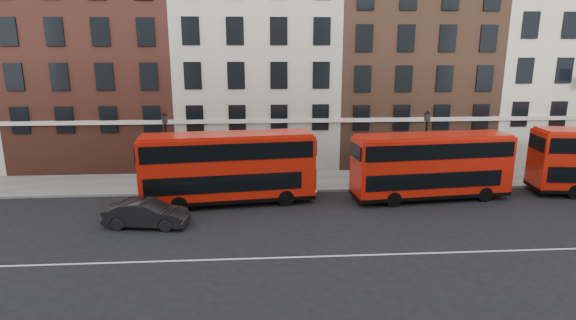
{
  "coord_description": "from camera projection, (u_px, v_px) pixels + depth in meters",
  "views": [
    {
      "loc": [
        -0.05,
        -21.29,
        9.42
      ],
      "look_at": [
        1.74,
        5.0,
        3.0
      ],
      "focal_mm": 28.0,
      "sensor_mm": 36.0,
      "label": 1
    }
  ],
  "objects": [
    {
      "name": "ground",
      "position": [
        261.0,
        241.0,
        22.87
      ],
      "size": [
        120.0,
        120.0,
        0.0
      ],
      "primitive_type": "plane",
      "color": "black",
      "rests_on": "ground"
    },
    {
      "name": "pavement",
      "position": [
        259.0,
        181.0,
        33.03
      ],
      "size": [
        80.0,
        5.0,
        0.15
      ],
      "primitive_type": "cube",
      "color": "gray",
      "rests_on": "ground"
    },
    {
      "name": "kerb",
      "position": [
        260.0,
        192.0,
        30.61
      ],
      "size": [
        80.0,
        0.3,
        0.16
      ],
      "primitive_type": "cube",
      "color": "gray",
      "rests_on": "ground"
    },
    {
      "name": "road_centre_line",
      "position": [
        261.0,
        258.0,
        20.93
      ],
      "size": [
        70.0,
        0.12,
        0.01
      ],
      "primitive_type": "cube",
      "color": "white",
      "rests_on": "ground"
    },
    {
      "name": "building_terrace",
      "position": [
        253.0,
        41.0,
        37.76
      ],
      "size": [
        64.0,
        11.95,
        22.0
      ],
      "color": "beige",
      "rests_on": "ground"
    },
    {
      "name": "bus_b",
      "position": [
        228.0,
        167.0,
        27.94
      ],
      "size": [
        10.92,
        3.8,
        4.49
      ],
      "rotation": [
        0.0,
        0.0,
        0.12
      ],
      "color": "red",
      "rests_on": "ground"
    },
    {
      "name": "bus_c",
      "position": [
        431.0,
        165.0,
        28.83
      ],
      "size": [
        10.37,
        3.42,
        4.28
      ],
      "rotation": [
        0.0,
        0.0,
        0.1
      ],
      "color": "red",
      "rests_on": "ground"
    },
    {
      "name": "car_front",
      "position": [
        146.0,
        214.0,
        24.59
      ],
      "size": [
        4.7,
        2.18,
        1.49
      ],
      "primitive_type": "imported",
      "rotation": [
        0.0,
        0.0,
        1.43
      ],
      "color": "black",
      "rests_on": "ground"
    },
    {
      "name": "lamp_post_left",
      "position": [
        167.0,
        148.0,
        30.23
      ],
      "size": [
        0.44,
        0.44,
        5.33
      ],
      "color": "black",
      "rests_on": "pavement"
    },
    {
      "name": "lamp_post_right",
      "position": [
        425.0,
        144.0,
        31.28
      ],
      "size": [
        0.44,
        0.44,
        5.33
      ],
      "color": "black",
      "rests_on": "pavement"
    },
    {
      "name": "iron_railings",
      "position": [
        259.0,
        166.0,
        35.03
      ],
      "size": [
        6.6,
        0.06,
        1.0
      ],
      "primitive_type": null,
      "color": "black",
      "rests_on": "pavement"
    }
  ]
}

